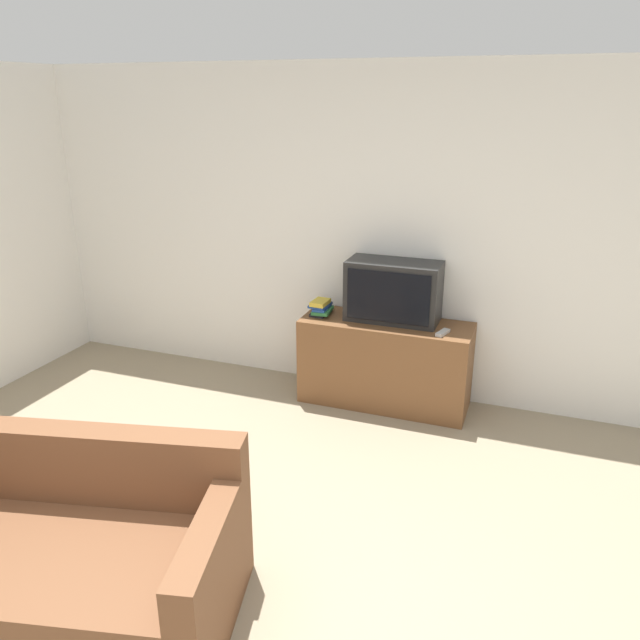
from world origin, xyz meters
name	(u,v)px	position (x,y,z in m)	size (l,w,h in m)	color
wall_back	(383,236)	(0.00, 3.03, 1.30)	(9.00, 0.06, 2.60)	white
tv_stand	(385,363)	(0.13, 2.74, 0.35)	(1.32, 0.47, 0.69)	brown
television	(393,291)	(0.15, 2.81, 0.93)	(0.71, 0.34, 0.47)	black
couch	(63,563)	(-0.75, 0.12, 0.28)	(1.79, 1.23, 0.81)	brown
book_stack	(321,308)	(-0.41, 2.74, 0.75)	(0.17, 0.23, 0.12)	black
remote_on_stand	(443,333)	(0.58, 2.63, 0.70)	(0.09, 0.16, 0.02)	#B7B7B7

